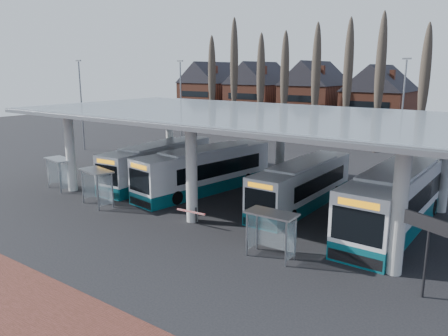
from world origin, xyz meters
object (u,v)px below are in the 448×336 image
Objects in this scene: bus_0 at (159,164)px; bus_3 at (397,199)px; bus_1 at (206,170)px; shelter_1 at (98,179)px; shelter_2 at (272,224)px; bus_2 at (303,185)px; shelter_0 at (61,167)px.

bus_3 reaches higher than bus_0.
bus_1 is 4.26× the size of shelter_1.
shelter_2 is (10.22, -7.68, 0.12)m from bus_1.
bus_0 reaches higher than shelter_1.
bus_3 is at bearing 34.03° from shelter_1.
bus_2 is at bearing 46.31° from shelter_1.
bus_3 is 4.56× the size of shelter_1.
bus_1 is 12.79m from shelter_2.
bus_1 is at bearing -3.48° from bus_0.
shelter_0 reaches higher than shelter_2.
bus_2 is 3.84× the size of shelter_1.
shelter_2 is (-3.83, -7.89, -0.02)m from bus_3.
shelter_2 is (19.66, -1.50, -0.06)m from shelter_0.
shelter_1 is 1.14× the size of shelter_2.
shelter_0 is at bearing -178.38° from shelter_1.
shelter_0 is 0.96× the size of shelter_1.
bus_0 is 4.22× the size of shelter_0.
bus_1 reaches higher than shelter_2.
shelter_1 is at bearing 176.74° from shelter_2.
bus_2 is (12.57, 0.91, -0.07)m from bus_0.
bus_2 is 0.84× the size of bus_3.
bus_2 is (7.74, 0.79, -0.13)m from bus_1.
bus_3 is at bearing 9.31° from bus_1.
bus_1 is at bearing -178.43° from bus_3.
bus_0 reaches higher than shelter_2.
bus_3 is (6.32, -0.57, 0.27)m from bus_2.
shelter_0 is at bearing 174.46° from shelter_2.
bus_3 reaches higher than shelter_2.
bus_0 is at bearing 62.66° from shelter_0.
bus_0 is 0.95× the size of bus_1.
bus_2 is 13.92m from shelter_1.
bus_3 is 19.21m from shelter_1.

